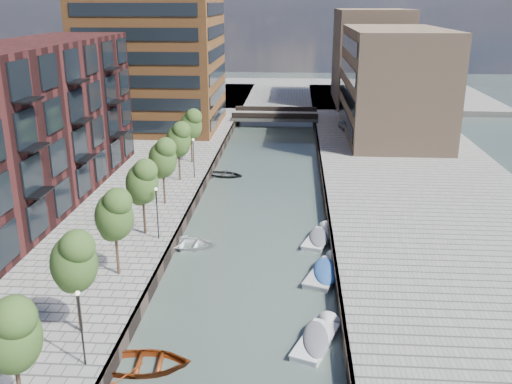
# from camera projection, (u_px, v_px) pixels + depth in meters

# --- Properties ---
(water) EXTENTS (300.00, 300.00, 0.00)m
(water) POSITION_uv_depth(u_px,v_px,m) (264.00, 188.00, 58.74)
(water) COLOR #38473F
(water) RESTS_ON ground
(quay_right) EXTENTS (20.00, 140.00, 1.00)m
(quay_right) POSITION_uv_depth(u_px,v_px,m) (422.00, 187.00, 57.54)
(quay_right) COLOR gray
(quay_right) RESTS_ON ground
(quay_wall_left) EXTENTS (0.25, 140.00, 1.00)m
(quay_wall_left) POSITION_uv_depth(u_px,v_px,m) (205.00, 182.00, 58.98)
(quay_wall_left) COLOR #332823
(quay_wall_left) RESTS_ON ground
(quay_wall_right) EXTENTS (0.25, 140.00, 1.00)m
(quay_wall_right) POSITION_uv_depth(u_px,v_px,m) (323.00, 185.00, 58.18)
(quay_wall_right) COLOR #332823
(quay_wall_right) RESTS_ON ground
(far_closure) EXTENTS (80.00, 40.00, 1.00)m
(far_closure) POSITION_uv_depth(u_px,v_px,m) (280.00, 94.00, 115.32)
(far_closure) COLOR gray
(far_closure) RESTS_ON ground
(apartment_block) EXTENTS (8.00, 38.00, 14.00)m
(apartment_block) POSITION_uv_depth(u_px,v_px,m) (21.00, 130.00, 48.04)
(apartment_block) COLOR black
(apartment_block) RESTS_ON quay_left
(tower) EXTENTS (18.00, 18.00, 30.00)m
(tower) POSITION_uv_depth(u_px,v_px,m) (151.00, 19.00, 78.39)
(tower) COLOR brown
(tower) RESTS_ON quay_left
(tan_block_near) EXTENTS (12.00, 25.00, 14.00)m
(tan_block_near) POSITION_uv_depth(u_px,v_px,m) (393.00, 82.00, 75.95)
(tan_block_near) COLOR #907158
(tan_block_near) RESTS_ON quay_right
(tan_block_far) EXTENTS (12.00, 20.00, 16.00)m
(tan_block_far) POSITION_uv_depth(u_px,v_px,m) (370.00, 57.00, 100.22)
(tan_block_far) COLOR #907158
(tan_block_far) RESTS_ON quay_right
(bridge) EXTENTS (13.00, 6.00, 1.30)m
(bridge) POSITION_uv_depth(u_px,v_px,m) (275.00, 116.00, 88.56)
(bridge) COLOR gray
(bridge) RESTS_ON ground
(tree_0) EXTENTS (2.50, 2.50, 5.95)m
(tree_0) POSITION_uv_depth(u_px,v_px,m) (11.00, 333.00, 23.56)
(tree_0) COLOR #382619
(tree_0) RESTS_ON quay_left
(tree_1) EXTENTS (2.50, 2.50, 5.95)m
(tree_1) POSITION_uv_depth(u_px,v_px,m) (74.00, 260.00, 30.18)
(tree_1) COLOR #382619
(tree_1) RESTS_ON quay_left
(tree_2) EXTENTS (2.50, 2.50, 5.95)m
(tree_2) POSITION_uv_depth(u_px,v_px,m) (114.00, 213.00, 36.80)
(tree_2) COLOR #382619
(tree_2) RESTS_ON quay_left
(tree_3) EXTENTS (2.50, 2.50, 5.95)m
(tree_3) POSITION_uv_depth(u_px,v_px,m) (142.00, 181.00, 43.42)
(tree_3) COLOR #382619
(tree_3) RESTS_ON quay_left
(tree_4) EXTENTS (2.50, 2.50, 5.95)m
(tree_4) POSITION_uv_depth(u_px,v_px,m) (163.00, 157.00, 50.04)
(tree_4) COLOR #382619
(tree_4) RESTS_ON quay_left
(tree_5) EXTENTS (2.50, 2.50, 5.95)m
(tree_5) POSITION_uv_depth(u_px,v_px,m) (178.00, 139.00, 56.66)
(tree_5) COLOR #382619
(tree_5) RESTS_ON quay_left
(tree_6) EXTENTS (2.50, 2.50, 5.95)m
(tree_6) POSITION_uv_depth(u_px,v_px,m) (191.00, 124.00, 63.28)
(tree_6) COLOR #382619
(tree_6) RESTS_ON quay_left
(lamp_0) EXTENTS (0.24, 0.24, 4.12)m
(lamp_0) POSITION_uv_depth(u_px,v_px,m) (81.00, 320.00, 27.83)
(lamp_0) COLOR black
(lamp_0) RESTS_ON quay_left
(lamp_1) EXTENTS (0.24, 0.24, 4.12)m
(lamp_1) POSITION_uv_depth(u_px,v_px,m) (157.00, 208.00, 42.96)
(lamp_1) COLOR black
(lamp_1) RESTS_ON quay_left
(lamp_2) EXTENTS (0.24, 0.24, 4.12)m
(lamp_2) POSITION_uv_depth(u_px,v_px,m) (194.00, 154.00, 58.09)
(lamp_2) COLOR black
(lamp_2) RESTS_ON quay_left
(sloop_2) EXTENTS (5.30, 4.02, 1.03)m
(sloop_2) POSITION_uv_depth(u_px,v_px,m) (144.00, 368.00, 29.96)
(sloop_2) COLOR maroon
(sloop_2) RESTS_ON ground
(sloop_3) EXTENTS (4.91, 3.51, 1.02)m
(sloop_3) POSITION_uv_depth(u_px,v_px,m) (186.00, 247.00, 44.61)
(sloop_3) COLOR white
(sloop_3) RESTS_ON ground
(sloop_4) EXTENTS (4.66, 3.82, 0.84)m
(sloop_4) POSITION_uv_depth(u_px,v_px,m) (225.00, 176.00, 62.73)
(sloop_4) COLOR black
(sloop_4) RESTS_ON ground
(motorboat_1) EXTENTS (3.08, 4.83, 1.53)m
(motorboat_1) POSITION_uv_depth(u_px,v_px,m) (318.00, 338.00, 32.28)
(motorboat_1) COLOR white
(motorboat_1) RESTS_ON ground
(motorboat_3) EXTENTS (3.47, 5.56, 1.75)m
(motorboat_3) POSITION_uv_depth(u_px,v_px,m) (327.00, 271.00, 40.20)
(motorboat_3) COLOR silver
(motorboat_3) RESTS_ON ground
(motorboat_4) EXTENTS (3.01, 5.07, 1.60)m
(motorboat_4) POSITION_uv_depth(u_px,v_px,m) (320.00, 238.00, 45.95)
(motorboat_4) COLOR white
(motorboat_4) RESTS_ON ground
(car) EXTENTS (2.01, 3.78, 1.22)m
(car) POSITION_uv_depth(u_px,v_px,m) (346.00, 125.00, 80.68)
(car) COLOR #96979A
(car) RESTS_ON quay_right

